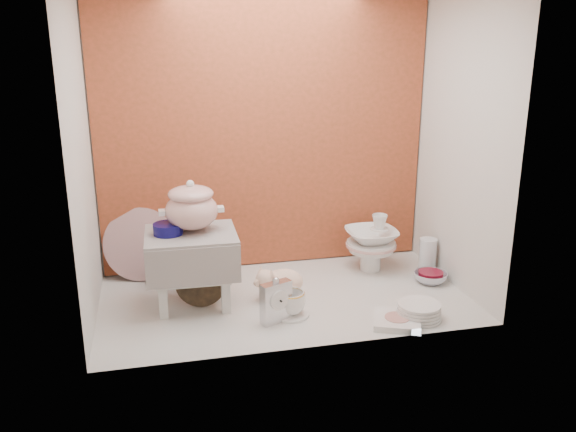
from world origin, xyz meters
name	(u,v)px	position (x,y,z in m)	size (l,w,h in m)	color
ground	(285,298)	(0.00, 0.00, 0.00)	(1.80, 1.80, 0.00)	silver
niche_shell	(276,105)	(0.00, 0.18, 0.93)	(1.86, 1.03, 1.53)	#B94B2E
step_stool	(192,269)	(-0.45, 0.03, 0.18)	(0.42, 0.36, 0.37)	silver
soup_tureen	(191,206)	(-0.44, 0.06, 0.49)	(0.29, 0.29, 0.25)	white
cobalt_bowl	(168,229)	(-0.55, 0.04, 0.39)	(0.14, 0.14, 0.05)	#0D0A51
floral_platter	(140,244)	(-0.69, 0.43, 0.19)	(0.39, 0.13, 0.38)	silver
blue_white_vase	(169,261)	(-0.55, 0.35, 0.11)	(0.22, 0.22, 0.23)	silver
lacquer_tray	(201,281)	(-0.41, 0.02, 0.12)	(0.25, 0.09, 0.24)	black
mantel_clock	(276,300)	(-0.10, -0.24, 0.11)	(0.15, 0.05, 0.21)	silver
plush_pig	(283,282)	(-0.01, 0.02, 0.08)	(0.26, 0.18, 0.15)	beige
teacup_saucer	(291,314)	(-0.02, -0.19, 0.01)	(0.17, 0.17, 0.01)	white
gold_rim_teacup	(291,302)	(-0.02, -0.19, 0.07)	(0.14, 0.14, 0.11)	white
lattice_dish	(397,321)	(0.44, -0.38, 0.01)	(0.21, 0.21, 0.03)	white
dinner_plate_stack	(419,311)	(0.55, -0.35, 0.04)	(0.21, 0.21, 0.07)	white
crystal_bowl	(430,277)	(0.79, 0.02, 0.03)	(0.18, 0.18, 0.05)	silver
clear_glass_vase	(428,255)	(0.84, 0.16, 0.09)	(0.09, 0.09, 0.19)	silver
porcelain_tower	(371,242)	(0.54, 0.26, 0.16)	(0.28, 0.28, 0.32)	white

